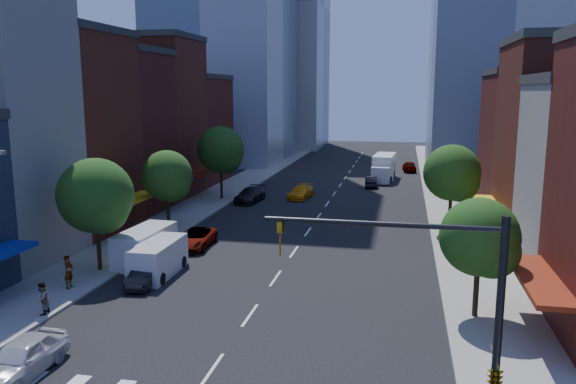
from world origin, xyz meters
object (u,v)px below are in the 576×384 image
object	(u,v)px
parked_car_third	(195,238)
pedestrian_far	(42,299)
taxi	(301,192)
parked_car_second	(145,274)
traffic_car_oncoming	(371,182)
parked_car_rear	(250,195)
box_truck	(384,168)
traffic_car_far	(409,166)
cargo_van_near	(144,246)
parked_car_front	(22,358)
cargo_van_far	(157,259)
pedestrian_near	(69,272)

from	to	relation	value
parked_car_third	pedestrian_far	world-z (taller)	pedestrian_far
pedestrian_far	taxi	bearing A→B (deg)	166.79
parked_car_second	traffic_car_oncoming	size ratio (longest dim) A/B	0.99
parked_car_second	parked_car_rear	size ratio (longest dim) A/B	0.75
parked_car_rear	traffic_car_oncoming	bearing A→B (deg)	50.28
box_truck	pedestrian_far	world-z (taller)	box_truck
box_truck	pedestrian_far	bearing A→B (deg)	-103.64
box_truck	pedestrian_far	size ratio (longest dim) A/B	4.90
pedestrian_far	traffic_car_far	bearing A→B (deg)	160.45
cargo_van_near	taxi	bearing A→B (deg)	79.06
parked_car_front	traffic_car_far	bearing A→B (deg)	75.97
cargo_van_near	cargo_van_far	size ratio (longest dim) A/B	1.10
parked_car_front	cargo_van_near	world-z (taller)	cargo_van_near
parked_car_rear	cargo_van_near	xyz separation A→B (m)	(-1.37, -22.04, 0.41)
parked_car_second	pedestrian_near	distance (m)	4.36
parked_car_third	parked_car_front	bearing A→B (deg)	-92.53
traffic_car_far	parked_car_rear	bearing A→B (deg)	53.49
parked_car_front	traffic_car_oncoming	bearing A→B (deg)	77.16
pedestrian_near	parked_car_second	bearing A→B (deg)	-67.22
parked_car_rear	pedestrian_far	distance (m)	31.89
parked_car_front	parked_car_second	size ratio (longest dim) A/B	1.17
taxi	pedestrian_far	xyz separation A→B (m)	(-7.24, -34.89, 0.32)
parked_car_rear	pedestrian_far	size ratio (longest dim) A/B	3.05
cargo_van_near	box_truck	bearing A→B (deg)	72.85
parked_car_second	cargo_van_far	bearing A→B (deg)	83.11
parked_car_rear	traffic_car_far	world-z (taller)	parked_car_rear
pedestrian_far	parked_car_rear	bearing A→B (deg)	174.27
traffic_car_oncoming	traffic_car_far	bearing A→B (deg)	-111.29
parked_car_third	traffic_car_far	world-z (taller)	traffic_car_far
cargo_van_far	traffic_car_far	world-z (taller)	cargo_van_far
cargo_van_near	traffic_car_oncoming	size ratio (longest dim) A/B	1.42
taxi	pedestrian_far	size ratio (longest dim) A/B	2.78
parked_car_rear	traffic_car_far	bearing A→B (deg)	62.89
parked_car_third	cargo_van_far	distance (m)	6.63
parked_car_third	pedestrian_far	size ratio (longest dim) A/B	2.89
taxi	box_truck	world-z (taller)	box_truck
parked_car_front	box_truck	xyz separation A→B (m)	(12.61, 55.17, 0.79)
parked_car_third	traffic_car_far	xyz separation A→B (m)	(16.00, 44.15, 0.07)
cargo_van_far	parked_car_second	bearing A→B (deg)	-90.78
parked_car_second	cargo_van_near	size ratio (longest dim) A/B	0.70
parked_car_third	taxi	size ratio (longest dim) A/B	1.04
parked_car_rear	taxi	xyz separation A→B (m)	(4.88, 3.09, -0.07)
parked_car_rear	parked_car_second	bearing A→B (deg)	-83.53
cargo_van_near	pedestrian_near	xyz separation A→B (m)	(-1.92, -5.90, -0.03)
parked_car_second	parked_car_third	xyz separation A→B (m)	(0.00, 8.42, 0.04)
parked_car_rear	cargo_van_near	size ratio (longest dim) A/B	0.93
parked_car_front	cargo_van_far	xyz separation A→B (m)	(0.00, 13.10, 0.29)
parked_car_second	pedestrian_near	size ratio (longest dim) A/B	2.00
traffic_car_oncoming	cargo_van_near	bearing A→B (deg)	65.42
traffic_car_oncoming	box_truck	distance (m)	5.93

